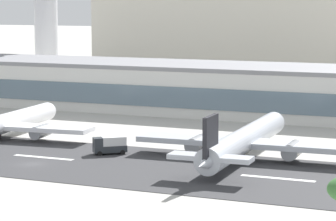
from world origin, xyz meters
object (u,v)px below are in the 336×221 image
Objects in this scene: terminal_building at (223,89)px; distant_hotel_block at (237,14)px; airliner_navy_tail_gate_0 at (0,125)px; service_box_truck_0 at (110,145)px; airliner_black_tail_gate_1 at (242,142)px.

terminal_building is 126.16m from distant_hotel_block.
distant_hotel_block is at bearing -2.66° from airliner_navy_tail_gate_0.
airliner_navy_tail_gate_0 is (8.72, -175.01, -19.89)m from distant_hotel_block.
distant_hotel_block reaches higher than airliner_navy_tail_gate_0.
terminal_building is 34.60× the size of service_box_truck_0.
distant_hotel_block reaches higher than service_box_truck_0.
distant_hotel_block is at bearing 106.98° from terminal_building.
airliner_black_tail_gate_1 is at bearing 150.99° from service_box_truck_0.
airliner_black_tail_gate_1 is 24.27m from service_box_truck_0.
airliner_navy_tail_gate_0 is 51.27m from airliner_black_tail_gate_1.
airliner_black_tail_gate_1 is (23.48, -56.16, -2.76)m from terminal_building.
service_box_truck_0 is (36.16, -180.09, -21.08)m from distant_hotel_block.
terminal_building is at bearing -129.69° from service_box_truck_0.
distant_hotel_block reaches higher than terminal_building.
airliner_navy_tail_gate_0 reaches higher than service_box_truck_0.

